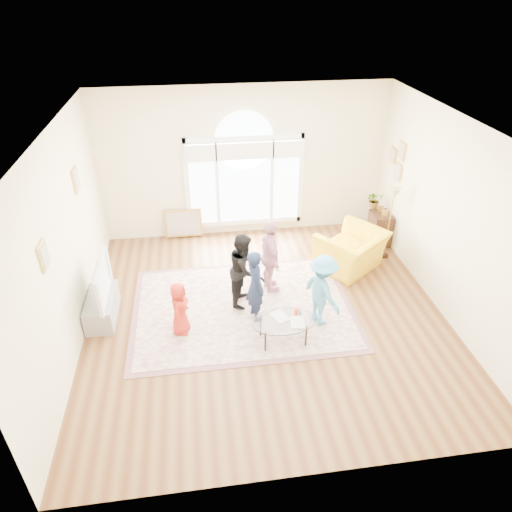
{
  "coord_description": "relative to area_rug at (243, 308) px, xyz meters",
  "views": [
    {
      "loc": [
        -1.03,
        -6.05,
        5.0
      ],
      "look_at": [
        -0.13,
        0.3,
        1.0
      ],
      "focal_mm": 32.0,
      "sensor_mm": 36.0,
      "label": 1
    }
  ],
  "objects": [
    {
      "name": "ground",
      "position": [
        0.38,
        -0.2,
        -0.01
      ],
      "size": [
        6.0,
        6.0,
        0.0
      ],
      "primitive_type": "plane",
      "color": "#532F17",
      "rests_on": "ground"
    },
    {
      "name": "room_shell",
      "position": [
        0.39,
        2.63,
        1.56
      ],
      "size": [
        6.0,
        6.0,
        6.0
      ],
      "color": "beige",
      "rests_on": "ground"
    },
    {
      "name": "area_rug",
      "position": [
        0.0,
        0.0,
        0.0
      ],
      "size": [
        3.6,
        2.6,
        0.02
      ],
      "primitive_type": "cube",
      "color": "beige",
      "rests_on": "ground"
    },
    {
      "name": "rug_border",
      "position": [
        -0.0,
        0.0,
        -0.0
      ],
      "size": [
        3.8,
        2.8,
        0.01
      ],
      "primitive_type": "cube",
      "color": "#7E5156",
      "rests_on": "ground"
    },
    {
      "name": "tv_console",
      "position": [
        -2.37,
        0.1,
        0.2
      ],
      "size": [
        0.45,
        1.0,
        0.42
      ],
      "primitive_type": "cube",
      "color": "#909398",
      "rests_on": "ground"
    },
    {
      "name": "television",
      "position": [
        -2.36,
        0.1,
        0.73
      ],
      "size": [
        0.17,
        1.12,
        0.65
      ],
      "color": "black",
      "rests_on": "tv_console"
    },
    {
      "name": "coffee_table",
      "position": [
        0.53,
        -0.91,
        0.39
      ],
      "size": [
        1.05,
        0.7,
        0.54
      ],
      "rotation": [
        0.0,
        0.0,
        0.05
      ],
      "color": "silver",
      "rests_on": "ground"
    },
    {
      "name": "armchair",
      "position": [
        2.24,
        1.0,
        0.38
      ],
      "size": [
        1.59,
        1.56,
        0.78
      ],
      "primitive_type": "imported",
      "rotation": [
        0.0,
        0.0,
        3.79
      ],
      "color": "yellow",
      "rests_on": "ground"
    },
    {
      "name": "side_cabinet",
      "position": [
        3.16,
        1.85,
        0.34
      ],
      "size": [
        0.4,
        0.5,
        0.7
      ],
      "primitive_type": "cube",
      "color": "black",
      "rests_on": "ground"
    },
    {
      "name": "floor_lamp",
      "position": [
        3.09,
        1.32,
        1.27
      ],
      "size": [
        0.31,
        0.31,
        1.51
      ],
      "color": "black",
      "rests_on": "ground"
    },
    {
      "name": "plant_pedestal",
      "position": [
        3.08,
        2.14,
        0.34
      ],
      "size": [
        0.2,
        0.2,
        0.7
      ],
      "primitive_type": "cylinder",
      "color": "white",
      "rests_on": "ground"
    },
    {
      "name": "potted_plant",
      "position": [
        3.08,
        2.14,
        0.88
      ],
      "size": [
        0.36,
        0.31,
        0.38
      ],
      "primitive_type": "imported",
      "rotation": [
        0.0,
        0.0,
        -0.05
      ],
      "color": "#33722D",
      "rests_on": "plant_pedestal"
    },
    {
      "name": "leaning_picture",
      "position": [
        -0.99,
        2.7,
        -0.01
      ],
      "size": [
        0.8,
        0.14,
        0.62
      ],
      "primitive_type": "cube",
      "rotation": [
        -0.14,
        0.0,
        0.0
      ],
      "color": "tan",
      "rests_on": "ground"
    },
    {
      "name": "child_red",
      "position": [
        -1.06,
        -0.47,
        0.47
      ],
      "size": [
        0.4,
        0.51,
        0.93
      ],
      "primitive_type": "imported",
      "rotation": [
        0.0,
        0.0,
        1.32
      ],
      "color": "red",
      "rests_on": "area_rug"
    },
    {
      "name": "child_navy",
      "position": [
        0.18,
        -0.28,
        0.65
      ],
      "size": [
        0.41,
        0.53,
        1.29
      ],
      "primitive_type": "imported",
      "rotation": [
        0.0,
        0.0,
        1.8
      ],
      "color": "#17203B",
      "rests_on": "area_rug"
    },
    {
      "name": "child_black",
      "position": [
        0.05,
        0.2,
        0.68
      ],
      "size": [
        0.68,
        0.77,
        1.33
      ],
      "primitive_type": "imported",
      "rotation": [
        0.0,
        0.0,
        1.25
      ],
      "color": "black",
      "rests_on": "area_rug"
    },
    {
      "name": "child_pink",
      "position": [
        0.55,
        0.48,
        0.71
      ],
      "size": [
        0.45,
        0.86,
        1.39
      ],
      "primitive_type": "imported",
      "rotation": [
        0.0,
        0.0,
        1.71
      ],
      "color": "pink",
      "rests_on": "area_rug"
    },
    {
      "name": "child_blue",
      "position": [
        1.23,
        -0.54,
        0.64
      ],
      "size": [
        0.76,
        0.94,
        1.26
      ],
      "primitive_type": "imported",
      "rotation": [
        0.0,
        0.0,
        1.99
      ],
      "color": "#4899C1",
      "rests_on": "area_rug"
    }
  ]
}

